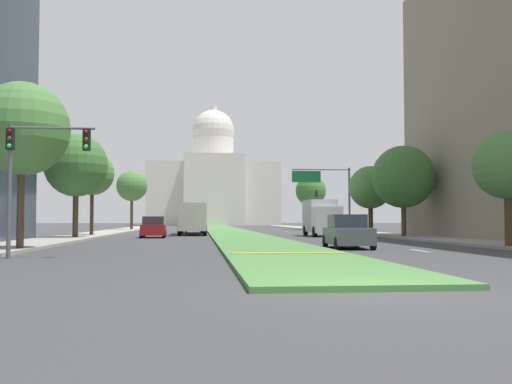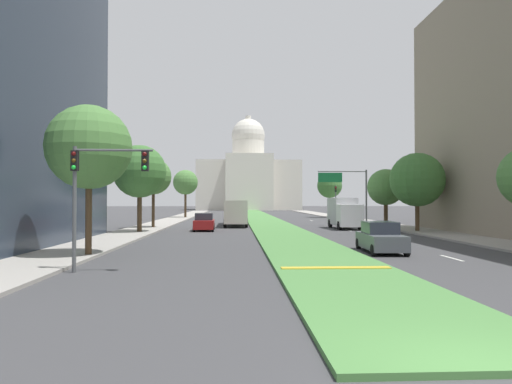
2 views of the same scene
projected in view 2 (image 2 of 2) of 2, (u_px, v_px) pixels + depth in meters
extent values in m
plane|color=#3D3D3F|center=(260.00, 218.00, 74.37)|extent=(295.09, 295.09, 0.00)
cube|color=#4C8442|center=(263.00, 219.00, 67.67)|extent=(5.07, 120.72, 0.14)
cube|color=gold|center=(336.00, 268.00, 18.58)|extent=(4.57, 0.50, 0.04)
cube|color=silver|center=(452.00, 258.00, 22.90)|extent=(0.16, 2.40, 0.01)
cube|color=silver|center=(386.00, 240.00, 32.88)|extent=(0.16, 2.40, 0.01)
cube|color=silver|center=(348.00, 230.00, 43.78)|extent=(0.16, 2.40, 0.01)
cube|color=silver|center=(337.00, 227.00, 48.51)|extent=(0.16, 2.40, 0.01)
cube|color=silver|center=(311.00, 220.00, 65.11)|extent=(0.16, 2.40, 0.01)
cube|color=#9E9991|center=(168.00, 222.00, 60.35)|extent=(4.00, 120.72, 0.15)
cube|color=#9E9991|center=(362.00, 221.00, 61.60)|extent=(4.00, 120.72, 0.15)
cube|color=silver|center=(248.00, 186.00, 141.49)|extent=(31.57, 19.53, 15.04)
cube|color=silver|center=(249.00, 182.00, 129.75)|extent=(13.89, 4.00, 16.54)
cylinder|color=silver|center=(248.00, 152.00, 141.69)|extent=(10.11, 10.11, 6.63)
sphere|color=silver|center=(248.00, 136.00, 141.78)|extent=(10.57, 10.57, 10.57)
cylinder|color=silver|center=(248.00, 121.00, 141.87)|extent=(1.80, 1.80, 3.00)
cylinder|color=#515456|center=(74.00, 209.00, 18.39)|extent=(0.16, 0.16, 5.20)
cube|color=black|center=(75.00, 161.00, 18.43)|extent=(0.28, 0.24, 0.84)
sphere|color=#510F0F|center=(74.00, 154.00, 18.30)|extent=(0.18, 0.18, 0.18)
sphere|color=#4C380F|center=(74.00, 161.00, 18.29)|extent=(0.18, 0.18, 0.18)
sphere|color=#1ED838|center=(74.00, 167.00, 18.29)|extent=(0.18, 0.18, 0.18)
cylinder|color=#515456|center=(114.00, 150.00, 18.51)|extent=(3.20, 0.10, 0.10)
cube|color=black|center=(145.00, 161.00, 18.57)|extent=(0.28, 0.24, 0.84)
sphere|color=#510F0F|center=(145.00, 154.00, 18.43)|extent=(0.18, 0.18, 0.18)
sphere|color=#4C380F|center=(145.00, 161.00, 18.43)|extent=(0.18, 0.18, 0.18)
sphere|color=#1ED838|center=(144.00, 168.00, 18.42)|extent=(0.18, 0.18, 0.18)
cylinder|color=#515456|center=(336.00, 203.00, 66.55)|extent=(0.16, 0.16, 5.20)
cube|color=black|center=(336.00, 189.00, 66.59)|extent=(0.28, 0.24, 0.84)
sphere|color=red|center=(336.00, 187.00, 66.46)|extent=(0.18, 0.18, 0.18)
sphere|color=#4C380F|center=(336.00, 189.00, 66.45)|extent=(0.18, 0.18, 0.18)
sphere|color=#0F4219|center=(336.00, 191.00, 66.45)|extent=(0.18, 0.18, 0.18)
cylinder|color=#515456|center=(366.00, 198.00, 51.69)|extent=(0.20, 0.20, 6.50)
cylinder|color=#515456|center=(342.00, 171.00, 51.62)|extent=(5.66, 0.12, 0.12)
cube|color=#146033|center=(330.00, 177.00, 51.49)|extent=(2.80, 0.08, 1.10)
cylinder|color=#4C3823|center=(89.00, 214.00, 23.34)|extent=(0.33, 0.33, 4.54)
sphere|color=#4C7F3D|center=(89.00, 147.00, 23.40)|extent=(4.42, 4.42, 4.42)
cylinder|color=#4C3823|center=(139.00, 210.00, 40.14)|extent=(0.42, 0.42, 4.26)
sphere|color=#3D7033|center=(140.00, 171.00, 40.20)|extent=(4.75, 4.75, 4.75)
cylinder|color=#4C3823|center=(417.00, 213.00, 41.28)|extent=(0.38, 0.38, 3.50)
sphere|color=#3D7033|center=(417.00, 180.00, 41.34)|extent=(4.98, 4.98, 4.98)
cylinder|color=#4C3823|center=(153.00, 207.00, 46.78)|extent=(0.31, 0.31, 4.42)
sphere|color=#4C7F3D|center=(153.00, 177.00, 46.84)|extent=(3.78, 3.78, 3.78)
cylinder|color=#4C3823|center=(386.00, 213.00, 47.46)|extent=(0.42, 0.42, 3.30)
sphere|color=#4C7F3D|center=(386.00, 187.00, 47.51)|extent=(3.86, 3.86, 3.86)
cylinder|color=#4C3823|center=(185.00, 204.00, 73.98)|extent=(0.37, 0.37, 4.81)
sphere|color=#4C7F3D|center=(185.00, 182.00, 74.04)|extent=(4.12, 4.12, 4.12)
cylinder|color=#4C3823|center=(330.00, 205.00, 76.24)|extent=(0.35, 0.35, 4.30)
sphere|color=#3D7033|center=(330.00, 186.00, 76.30)|extent=(4.23, 4.23, 4.23)
cube|color=#4C5156|center=(381.00, 241.00, 25.44)|extent=(2.17, 4.67, 0.84)
cube|color=#282D38|center=(380.00, 227.00, 25.64)|extent=(1.81, 2.29, 0.69)
cylinder|color=black|center=(407.00, 250.00, 23.59)|extent=(0.26, 0.65, 0.64)
cylinder|color=black|center=(374.00, 250.00, 23.61)|extent=(0.26, 0.65, 0.64)
cylinder|color=black|center=(387.00, 244.00, 27.27)|extent=(0.26, 0.65, 0.64)
cylinder|color=black|center=(358.00, 244.00, 27.28)|extent=(0.26, 0.65, 0.64)
cube|color=maroon|center=(204.00, 224.00, 43.49)|extent=(2.02, 4.36, 0.82)
cube|color=#282D38|center=(204.00, 217.00, 43.33)|extent=(1.73, 2.11, 0.67)
cylinder|color=black|center=(196.00, 226.00, 45.12)|extent=(0.24, 0.65, 0.64)
cylinder|color=black|center=(214.00, 226.00, 45.25)|extent=(0.24, 0.65, 0.64)
cylinder|color=black|center=(194.00, 229.00, 41.72)|extent=(0.24, 0.65, 0.64)
cylinder|color=black|center=(213.00, 228.00, 41.84)|extent=(0.24, 0.65, 0.64)
cube|color=black|center=(236.00, 217.00, 60.43)|extent=(1.98, 4.30, 0.83)
cube|color=#282D38|center=(236.00, 212.00, 60.27)|extent=(1.70, 2.08, 0.68)
cylinder|color=black|center=(229.00, 219.00, 62.03)|extent=(0.24, 0.65, 0.64)
cylinder|color=black|center=(242.00, 219.00, 62.15)|extent=(0.24, 0.65, 0.64)
cylinder|color=black|center=(230.00, 220.00, 58.69)|extent=(0.24, 0.65, 0.64)
cylinder|color=black|center=(243.00, 220.00, 58.81)|extent=(0.24, 0.65, 0.64)
cube|color=silver|center=(350.00, 216.00, 44.16)|extent=(2.30, 2.00, 2.20)
cube|color=#B2B2B7|center=(342.00, 211.00, 47.36)|extent=(2.30, 4.40, 2.80)
cylinder|color=black|center=(360.00, 226.00, 44.19)|extent=(0.30, 0.90, 0.90)
cylinder|color=black|center=(339.00, 226.00, 44.09)|extent=(0.30, 0.90, 0.90)
cylinder|color=black|center=(349.00, 223.00, 48.48)|extent=(0.30, 0.90, 0.90)
cylinder|color=black|center=(330.00, 223.00, 48.39)|extent=(0.30, 0.90, 0.90)
cube|color=beige|center=(236.00, 211.00, 52.17)|extent=(2.50, 11.00, 2.50)
cube|color=#232833|center=(236.00, 208.00, 52.18)|extent=(2.52, 10.12, 0.90)
cylinder|color=black|center=(227.00, 220.00, 56.39)|extent=(0.32, 1.00, 1.00)
cylinder|color=black|center=(245.00, 220.00, 56.50)|extent=(0.32, 1.00, 1.00)
cylinder|color=black|center=(225.00, 223.00, 48.20)|extent=(0.32, 1.00, 1.00)
cylinder|color=black|center=(246.00, 223.00, 48.31)|extent=(0.32, 1.00, 1.00)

